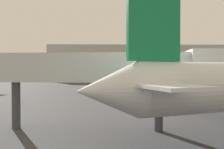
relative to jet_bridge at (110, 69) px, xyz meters
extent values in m
cone|color=silver|center=(-0.26, -7.31, -1.13)|extent=(4.27, 4.08, 3.13)
cube|color=silver|center=(1.85, -6.59, -0.82)|extent=(5.07, 8.90, 0.16)
cube|color=#147F4C|center=(2.33, -6.43, 3.60)|extent=(3.19, 1.34, 6.33)
cone|color=#B2BCCC|center=(35.80, 71.49, -1.93)|extent=(3.45, 3.29, 2.52)
cube|color=black|center=(40.64, 69.81, -4.11)|extent=(0.47, 0.47, 1.83)
cube|color=silver|center=(-2.02, 0.20, 0.14)|extent=(17.10, 3.30, 2.40)
cube|color=silver|center=(7.44, -0.75, 0.14)|extent=(2.67, 3.03, 2.80)
cylinder|color=#3F3F44|center=(3.91, -0.39, -3.04)|extent=(0.70, 0.70, 3.96)
cylinder|color=#3F3F44|center=(-7.95, 0.80, -3.04)|extent=(0.70, 0.70, 3.96)
cube|color=red|center=(4.61, 10.23, -4.22)|extent=(2.37, 2.72, 1.00)
cylinder|color=black|center=(4.55, 11.25, -4.72)|extent=(0.49, 0.62, 0.60)
cylinder|color=black|center=(5.55, 10.63, -4.72)|extent=(0.49, 0.62, 0.60)
cylinder|color=black|center=(3.67, 9.82, -4.72)|extent=(0.49, 0.62, 0.60)
cylinder|color=black|center=(4.66, 9.21, -4.72)|extent=(0.49, 0.62, 0.60)
cube|color=#B7B7B2|center=(14.10, 99.76, 2.94)|extent=(79.89, 25.32, 15.91)
camera|label=1|loc=(-0.38, -20.24, -0.03)|focal=39.69mm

